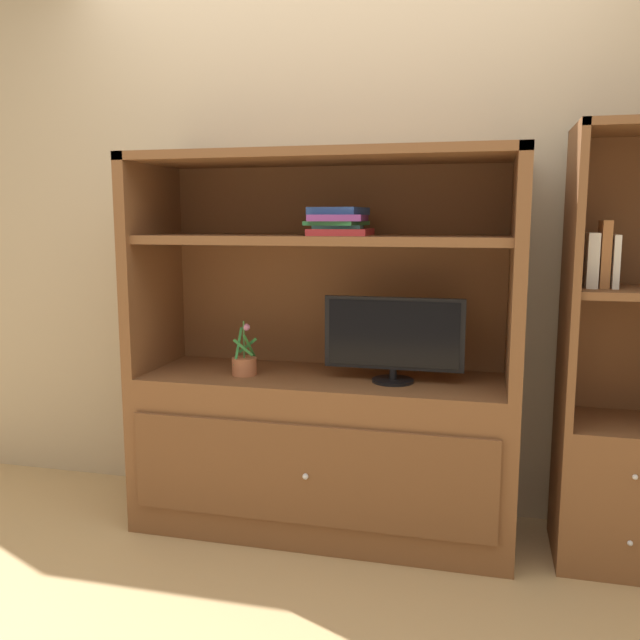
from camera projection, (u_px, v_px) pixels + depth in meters
name	position (u px, v px, depth m)	size (l,w,h in m)	color
ground_plane	(298.00, 571.00, 2.57)	(8.00, 8.00, 0.00)	tan
painted_rear_wall	(341.00, 208.00, 3.08)	(6.00, 0.10, 2.80)	tan
media_console	(323.00, 413.00, 2.88)	(1.62, 0.57, 1.62)	brown
tv_monitor	(394.00, 337.00, 2.71)	(0.57, 0.17, 0.35)	black
potted_plant	(244.00, 364.00, 2.86)	(0.11, 0.12, 0.24)	#B26642
magazine_stack	(339.00, 222.00, 2.73)	(0.26, 0.34, 0.11)	red
bookshelf_tall	(625.00, 426.00, 2.59)	(0.50, 0.42, 1.70)	brown
upright_book_row	(601.00, 258.00, 2.52)	(0.12, 0.15, 0.25)	silver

